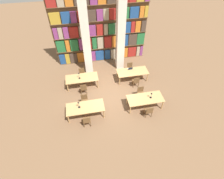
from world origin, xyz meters
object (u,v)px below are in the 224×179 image
(chair_2, at_px, (149,111))
(reading_table_2, at_px, (82,78))
(reading_table_3, at_px, (132,72))
(desk_lamp_2, at_px, (79,74))
(desk_lamp_1, at_px, (151,94))
(chair_4, at_px, (84,88))
(pillar_left, at_px, (85,34))
(chair_6, at_px, (136,81))
(chair_1, at_px, (85,100))
(chair_0, at_px, (87,121))
(laptop, at_px, (130,69))
(chair_5, at_px, (82,74))
(chair_3, at_px, (141,92))
(pillar_center, at_px, (121,31))
(desk_lamp_0, at_px, (79,104))
(chair_7, at_px, (130,68))
(reading_table_0, at_px, (85,108))
(reading_table_1, at_px, (145,99))

(chair_2, xyz_separation_m, reading_table_2, (-3.64, 3.41, 0.20))
(chair_2, distance_m, reading_table_3, 3.42)
(desk_lamp_2, bearing_deg, desk_lamp_1, -32.35)
(chair_4, bearing_deg, desk_lamp_2, 104.10)
(pillar_left, distance_m, chair_6, 4.64)
(chair_1, relative_size, chair_6, 1.00)
(reading_table_2, height_order, chair_6, chair_6)
(chair_0, xyz_separation_m, laptop, (3.47, 3.69, 0.31))
(chair_0, relative_size, chair_5, 1.00)
(pillar_left, relative_size, chair_2, 6.93)
(desk_lamp_2, bearing_deg, chair_3, -25.97)
(pillar_center, distance_m, desk_lamp_2, 4.10)
(chair_2, distance_m, chair_3, 1.54)
(chair_5, distance_m, laptop, 3.50)
(pillar_left, distance_m, pillar_center, 2.41)
(chair_0, xyz_separation_m, chair_6, (3.62, 2.64, 0.00))
(desk_lamp_0, distance_m, chair_3, 4.07)
(chair_0, height_order, desk_lamp_1, desk_lamp_1)
(desk_lamp_0, xyz_separation_m, chair_5, (0.36, 3.36, -0.58))
(pillar_center, distance_m, laptop, 2.66)
(chair_4, height_order, chair_5, same)
(desk_lamp_1, bearing_deg, desk_lamp_2, 147.65)
(chair_7, bearing_deg, chair_6, 90.00)
(chair_0, height_order, chair_7, same)
(chair_1, bearing_deg, desk_lamp_0, 65.02)
(chair_2, bearing_deg, chair_3, 90.00)
(pillar_center, height_order, reading_table_0, pillar_center)
(desk_lamp_0, height_order, reading_table_2, desk_lamp_0)
(chair_7, bearing_deg, chair_1, 36.05)
(chair_6, bearing_deg, reading_table_0, -152.73)
(pillar_left, relative_size, chair_6, 6.93)
(chair_1, bearing_deg, laptop, -148.17)
(chair_4, bearing_deg, chair_7, 23.13)
(pillar_center, distance_m, reading_table_3, 2.93)
(reading_table_2, bearing_deg, chair_0, -89.71)
(chair_2, xyz_separation_m, chair_7, (-0.01, 4.18, 0.00))
(pillar_center, bearing_deg, desk_lamp_2, -151.92)
(reading_table_0, relative_size, chair_2, 2.54)
(reading_table_1, height_order, reading_table_2, same)
(chair_5, relative_size, chair_6, 1.00)
(pillar_center, height_order, chair_5, pillar_center)
(desk_lamp_0, height_order, chair_3, desk_lamp_0)
(chair_6, bearing_deg, chair_2, -89.88)
(chair_5, bearing_deg, reading_table_3, 167.83)
(chair_4, bearing_deg, pillar_left, 76.54)
(reading_table_1, distance_m, desk_lamp_1, 0.49)
(chair_4, bearing_deg, chair_6, 0.02)
(chair_4, height_order, chair_7, same)
(chair_2, height_order, desk_lamp_1, desk_lamp_1)
(chair_3, xyz_separation_m, laptop, (-0.15, 2.16, 0.31))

